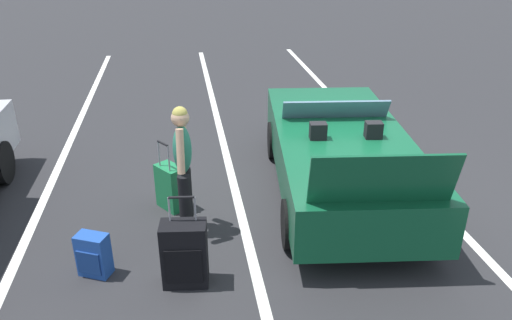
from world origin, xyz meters
TOP-DOWN VIEW (x-y plane):
  - ground_plane at (0.00, 0.00)m, footprint 80.00×80.00m
  - lot_line_near at (0.00, -1.24)m, footprint 18.00×0.12m
  - lot_line_mid at (0.00, 1.46)m, footprint 18.00×0.12m
  - lot_line_far at (0.00, 4.16)m, footprint 18.00×0.12m
  - convertible_car at (0.20, -0.02)m, footprint 4.31×2.21m
  - suitcase_large_black at (-1.68, 2.22)m, footprint 0.35×0.51m
  - suitcase_medium_bright at (-0.04, 2.37)m, footprint 0.46×0.43m
  - suitcase_small_carryon at (-1.37, 3.21)m, footprint 0.33×0.39m
  - traveler_person at (-0.64, 2.17)m, footprint 0.61×0.25m

SIDE VIEW (x-z plane):
  - ground_plane at x=0.00m, z-range 0.00..0.00m
  - lot_line_near at x=0.00m, z-range 0.00..0.00m
  - lot_line_mid at x=0.00m, z-range 0.00..0.00m
  - lot_line_far at x=0.00m, z-range 0.00..0.00m
  - suitcase_small_carryon at x=-1.37m, z-range 0.00..0.50m
  - suitcase_medium_bright at x=-0.04m, z-range -0.18..0.81m
  - suitcase_large_black at x=-1.68m, z-range -0.14..0.88m
  - convertible_car at x=0.20m, z-range -0.17..1.36m
  - traveler_person at x=-0.64m, z-range 0.10..1.76m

